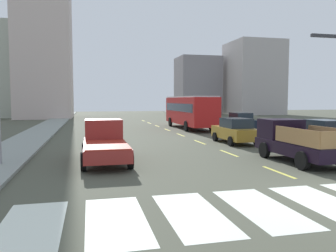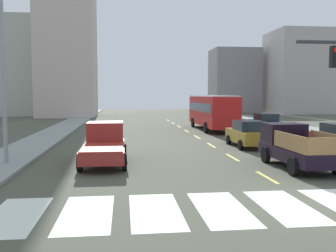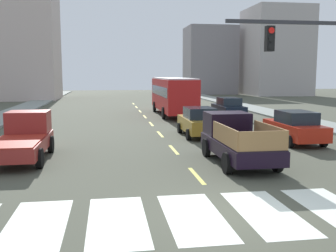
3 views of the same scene
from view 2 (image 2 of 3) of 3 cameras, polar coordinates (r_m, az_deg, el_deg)
The scene contains 24 objects.
ground_plane at distance 12.77m, azimuth 21.21°, elevation -11.00°, with size 160.00×160.00×0.00m, color #484A3C.
sidewalk_left at distance 29.65m, azimuth -18.30°, elevation -1.94°, with size 2.89×110.00×0.15m, color gray.
crosswalk_stripe_0 at distance 11.77m, azimuth -21.97°, elevation -12.36°, with size 1.48×3.64×0.01m, color silver.
crosswalk_stripe_1 at distance 11.41m, azimuth -12.11°, elevation -12.65°, with size 1.48×3.64×0.01m, color silver.
crosswalk_stripe_2 at distance 11.40m, azimuth -1.92°, elevation -12.58°, with size 1.48×3.64×0.01m, color silver.
crosswalk_stripe_3 at distance 11.72m, azimuth 7.98°, elevation -12.13°, with size 1.48×3.64×0.01m, color silver.
crosswalk_stripe_4 at distance 12.35m, azimuth 17.08°, elevation -11.41°, with size 1.48×3.64×0.01m, color silver.
lane_dash_0 at distance 16.31m, azimuth 14.59°, elevation -7.43°, with size 0.16×2.40×0.01m, color #DAD24E.
lane_dash_1 at distance 20.96m, azimuth 9.62°, elevation -4.65°, with size 0.16×2.40×0.01m, color #DAD24E.
lane_dash_2 at distance 25.74m, azimuth 6.50°, elevation -2.87°, with size 0.16×2.40×0.01m, color #DAD24E.
lane_dash_3 at distance 30.60m, azimuth 4.37°, elevation -1.65°, with size 0.16×2.40×0.01m, color #DAD24E.
lane_dash_4 at distance 35.49m, azimuth 2.83°, elevation -0.76°, with size 0.16×2.40×0.01m, color #DAD24E.
lane_dash_5 at distance 40.41m, azimuth 1.66°, elevation -0.09°, with size 0.16×2.40×0.01m, color #DAD24E.
lane_dash_6 at distance 45.35m, azimuth 0.75°, elevation 0.44°, with size 0.16×2.40×0.01m, color #DAD24E.
lane_dash_7 at distance 50.30m, azimuth 0.01°, elevation 0.86°, with size 0.16×2.40×0.01m, color #DAD24E.
pickup_stakebed at distance 18.89m, azimuth 18.45°, elevation -2.99°, with size 2.18×5.20×1.96m.
pickup_dark at distance 19.14m, azimuth -9.52°, elevation -2.76°, with size 2.18×5.20×1.96m.
city_bus at distance 36.73m, azimuth 6.61°, elevation 2.45°, with size 2.72×10.80×3.32m.
sedan_far at distance 25.19m, azimuth 11.92°, elevation -1.15°, with size 2.02×4.40×1.72m.
sedan_mid at distance 35.16m, azimuth 14.41°, elevation 0.44°, with size 2.02×4.40×1.72m.
streetlight_left at distance 19.45m, azimuth -23.07°, elevation 9.00°, with size 2.20×0.28×9.00m.
block_mid_left at distance 75.61m, azimuth 9.86°, elevation 6.69°, with size 8.64×7.73×12.15m, color gray.
block_mid_right at distance 74.05m, azimuth 18.85°, elevation 7.59°, with size 9.77×10.28×14.85m, color #ADA5A2.
block_low_left at distance 67.81m, azimuth -22.99°, elevation 8.18°, with size 10.91×8.08×15.83m, color #A9AF9F.
Camera 2 is at (-5.83, -10.84, 3.39)m, focal length 40.66 mm.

